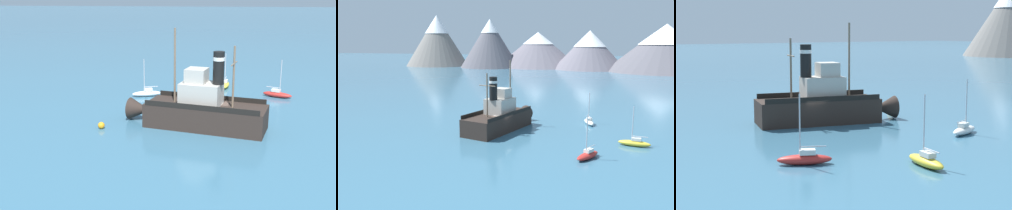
{
  "view_description": "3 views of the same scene",
  "coord_description": "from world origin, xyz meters",
  "views": [
    {
      "loc": [
        -41.79,
        0.14,
        13.6
      ],
      "look_at": [
        -3.19,
        4.56,
        2.84
      ],
      "focal_mm": 45.0,
      "sensor_mm": 36.0,
      "label": 1
    },
    {
      "loc": [
        15.52,
        -45.84,
        12.47
      ],
      "look_at": [
        -0.52,
        3.01,
        3.38
      ],
      "focal_mm": 38.0,
      "sensor_mm": 36.0,
      "label": 2
    },
    {
      "loc": [
        42.7,
        -24.48,
        9.15
      ],
      "look_at": [
        0.75,
        2.94,
        1.86
      ],
      "focal_mm": 55.0,
      "sensor_mm": 36.0,
      "label": 3
    }
  ],
  "objects": [
    {
      "name": "sailboat_yellow",
      "position": [
        17.36,
        -1.28,
        0.43
      ],
      "size": [
        3.92,
        1.61,
        4.9
      ],
      "color": "gold",
      "rests_on": "ground"
    },
    {
      "name": "ground_plane",
      "position": [
        0.0,
        0.0,
        0.0
      ],
      "size": [
        600.0,
        600.0,
        0.0
      ],
      "primitive_type": "plane",
      "color": "#38667F"
    },
    {
      "name": "old_tugboat",
      "position": [
        -0.89,
        1.6,
        1.83
      ],
      "size": [
        7.13,
        14.79,
        9.9
      ],
      "color": "#2D231E",
      "rests_on": "ground"
    },
    {
      "name": "sailboat_white",
      "position": [
        11.01,
        8.99,
        0.43
      ],
      "size": [
        2.29,
        3.95,
        4.9
      ],
      "color": "white",
      "rests_on": "ground"
    },
    {
      "name": "mooring_buoy",
      "position": [
        -2.61,
        11.39,
        0.34
      ],
      "size": [
        0.68,
        0.68,
        0.68
      ],
      "primitive_type": "sphere",
      "color": "orange",
      "rests_on": "ground"
    },
    {
      "name": "sailboat_red",
      "position": [
        12.4,
        -7.91,
        0.43
      ],
      "size": [
        2.65,
        3.9,
        4.9
      ],
      "color": "#B22823",
      "rests_on": "ground"
    }
  ]
}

